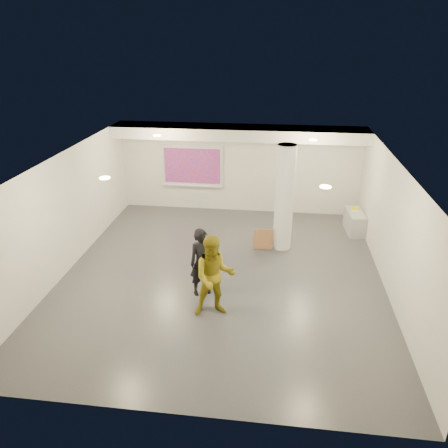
# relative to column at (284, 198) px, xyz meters

# --- Properties ---
(floor) EXTENTS (8.00, 9.00, 0.01)m
(floor) POSITION_rel_column_xyz_m (-1.50, -1.80, -1.50)
(floor) COLOR #3B3E44
(floor) RESTS_ON ground
(ceiling) EXTENTS (8.00, 9.00, 0.01)m
(ceiling) POSITION_rel_column_xyz_m (-1.50, -1.80, 1.50)
(ceiling) COLOR white
(ceiling) RESTS_ON floor
(wall_back) EXTENTS (8.00, 0.01, 3.00)m
(wall_back) POSITION_rel_column_xyz_m (-1.50, 2.70, 0.00)
(wall_back) COLOR silver
(wall_back) RESTS_ON floor
(wall_front) EXTENTS (8.00, 0.01, 3.00)m
(wall_front) POSITION_rel_column_xyz_m (-1.50, -6.30, 0.00)
(wall_front) COLOR silver
(wall_front) RESTS_ON floor
(wall_left) EXTENTS (0.01, 9.00, 3.00)m
(wall_left) POSITION_rel_column_xyz_m (-5.50, -1.80, 0.00)
(wall_left) COLOR silver
(wall_left) RESTS_ON floor
(wall_right) EXTENTS (0.01, 9.00, 3.00)m
(wall_right) POSITION_rel_column_xyz_m (2.50, -1.80, 0.00)
(wall_right) COLOR silver
(wall_right) RESTS_ON floor
(soffit_band) EXTENTS (8.00, 1.10, 0.36)m
(soffit_band) POSITION_rel_column_xyz_m (-1.50, 2.15, 1.32)
(soffit_band) COLOR silver
(soffit_band) RESTS_ON ceiling
(downlight_nw) EXTENTS (0.22, 0.22, 0.02)m
(downlight_nw) POSITION_rel_column_xyz_m (-3.70, 0.70, 1.48)
(downlight_nw) COLOR #F0DC79
(downlight_nw) RESTS_ON ceiling
(downlight_ne) EXTENTS (0.22, 0.22, 0.02)m
(downlight_ne) POSITION_rel_column_xyz_m (0.70, 0.70, 1.48)
(downlight_ne) COLOR #F0DC79
(downlight_ne) RESTS_ON ceiling
(downlight_sw) EXTENTS (0.22, 0.22, 0.02)m
(downlight_sw) POSITION_rel_column_xyz_m (-3.70, -3.30, 1.48)
(downlight_sw) COLOR #F0DC79
(downlight_sw) RESTS_ON ceiling
(downlight_se) EXTENTS (0.22, 0.22, 0.02)m
(downlight_se) POSITION_rel_column_xyz_m (0.70, -3.30, 1.48)
(downlight_se) COLOR #F0DC79
(downlight_se) RESTS_ON ceiling
(column) EXTENTS (0.52, 0.52, 3.00)m
(column) POSITION_rel_column_xyz_m (0.00, 0.00, 0.00)
(column) COLOR white
(column) RESTS_ON floor
(projection_screen) EXTENTS (2.10, 0.13, 1.42)m
(projection_screen) POSITION_rel_column_xyz_m (-3.10, 2.65, 0.03)
(projection_screen) COLOR silver
(projection_screen) RESTS_ON wall_back
(credenza) EXTENTS (0.55, 1.15, 0.65)m
(credenza) POSITION_rel_column_xyz_m (2.22, 1.35, -1.17)
(credenza) COLOR #9FA1A4
(credenza) RESTS_ON floor
(papers_stack) EXTENTS (0.24, 0.31, 0.02)m
(papers_stack) POSITION_rel_column_xyz_m (2.20, 1.45, -0.84)
(papers_stack) COLOR silver
(papers_stack) RESTS_ON credenza
(postit_pad) EXTENTS (0.24, 0.31, 0.03)m
(postit_pad) POSITION_rel_column_xyz_m (2.21, 1.60, -0.83)
(postit_pad) COLOR #E2EC08
(postit_pad) RESTS_ON credenza
(cardboard_back) EXTENTS (0.55, 0.18, 0.60)m
(cardboard_back) POSITION_rel_column_xyz_m (-0.53, -0.18, -1.20)
(cardboard_back) COLOR #8C603E
(cardboard_back) RESTS_ON floor
(cardboard_front) EXTENTS (0.51, 0.30, 0.52)m
(cardboard_front) POSITION_rel_column_xyz_m (-0.55, -0.11, -1.24)
(cardboard_front) COLOR #8C603E
(cardboard_front) RESTS_ON floor
(woman) EXTENTS (0.72, 0.64, 1.64)m
(woman) POSITION_rel_column_xyz_m (-1.85, -2.68, -0.68)
(woman) COLOR black
(woman) RESTS_ON floor
(man) EXTENTS (1.05, 0.91, 1.86)m
(man) POSITION_rel_column_xyz_m (-1.45, -3.45, -0.57)
(man) COLOR #9A8B17
(man) RESTS_ON floor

